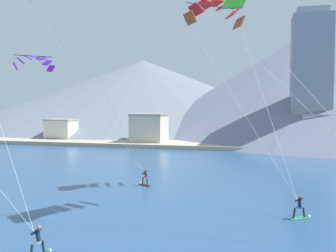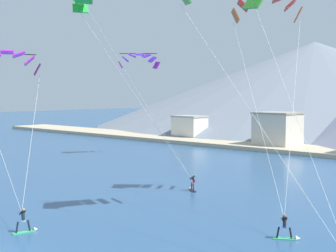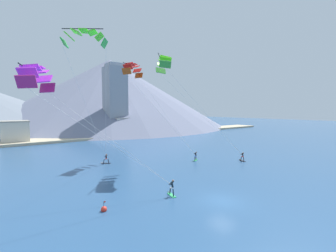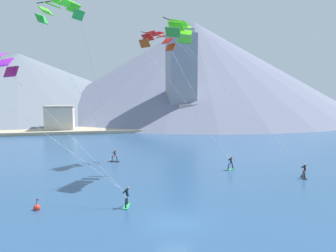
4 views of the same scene
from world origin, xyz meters
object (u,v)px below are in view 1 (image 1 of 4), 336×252
(kitesurfer_mid_center, at_px, (302,212))
(parafoil_kite_distant_high_outer, at_px, (34,61))
(kitesurfer_far_left, at_px, (144,180))
(parafoil_kite_mid_center, at_px, (215,12))
(kitesurfer_near_lead, at_px, (41,246))

(kitesurfer_mid_center, relative_size, parafoil_kite_distant_high_outer, 0.30)
(kitesurfer_mid_center, height_order, kitesurfer_far_left, kitesurfer_mid_center)
(kitesurfer_mid_center, xyz_separation_m, parafoil_kite_mid_center, (-7.45, 9.75, 16.54))
(kitesurfer_far_left, bearing_deg, kitesurfer_mid_center, -28.73)
(kitesurfer_near_lead, bearing_deg, kitesurfer_mid_center, 36.93)
(kitesurfer_far_left, xyz_separation_m, parafoil_kite_mid_center, (6.71, 1.99, 16.57))
(kitesurfer_near_lead, xyz_separation_m, parafoil_kite_mid_center, (6.38, 20.14, 16.48))
(kitesurfer_mid_center, relative_size, kitesurfer_far_left, 1.03)
(kitesurfer_near_lead, height_order, kitesurfer_mid_center, kitesurfer_near_lead)
(kitesurfer_near_lead, relative_size, kitesurfer_far_left, 1.08)
(kitesurfer_near_lead, bearing_deg, kitesurfer_far_left, 91.04)
(kitesurfer_mid_center, distance_m, parafoil_kite_distant_high_outer, 44.82)
(kitesurfer_far_left, distance_m, parafoil_kite_distant_high_outer, 29.96)
(kitesurfer_near_lead, bearing_deg, parafoil_kite_mid_center, 72.43)
(kitesurfer_far_left, distance_m, parafoil_kite_mid_center, 17.98)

